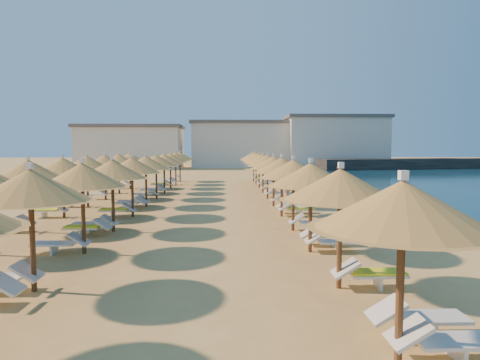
{
  "coord_description": "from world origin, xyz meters",
  "views": [
    {
      "loc": [
        0.16,
        -21.05,
        3.25
      ],
      "look_at": [
        0.98,
        4.0,
        1.3
      ],
      "focal_mm": 32.0,
      "sensor_mm": 36.0,
      "label": 1
    }
  ],
  "objects_px": {
    "beachgoer_a": "(287,193)",
    "parasol_row_west": "(146,164)",
    "parasol_row_east": "(274,163)",
    "jetty": "(415,164)",
    "beachgoer_b": "(287,185)"
  },
  "relations": [
    {
      "from": "jetty",
      "to": "parasol_row_west",
      "type": "distance_m",
      "value": 50.88
    },
    {
      "from": "parasol_row_east",
      "to": "beachgoer_a",
      "type": "height_order",
      "value": "parasol_row_east"
    },
    {
      "from": "parasol_row_east",
      "to": "beachgoer_b",
      "type": "height_order",
      "value": "parasol_row_east"
    },
    {
      "from": "jetty",
      "to": "parasol_row_west",
      "type": "xyz_separation_m",
      "value": [
        -32.39,
        -39.2,
        1.6
      ]
    },
    {
      "from": "jetty",
      "to": "parasol_row_west",
      "type": "relative_size",
      "value": 0.81
    },
    {
      "from": "parasol_row_east",
      "to": "parasol_row_west",
      "type": "relative_size",
      "value": 1.0
    },
    {
      "from": "jetty",
      "to": "beachgoer_a",
      "type": "distance_m",
      "value": 47.6
    },
    {
      "from": "parasol_row_east",
      "to": "jetty",
      "type": "bearing_deg",
      "value": 56.99
    },
    {
      "from": "beachgoer_a",
      "to": "parasol_row_west",
      "type": "bearing_deg",
      "value": -104.56
    },
    {
      "from": "parasol_row_west",
      "to": "beachgoer_a",
      "type": "distance_m",
      "value": 7.71
    },
    {
      "from": "parasol_row_east",
      "to": "parasol_row_west",
      "type": "bearing_deg",
      "value": 180.0
    },
    {
      "from": "jetty",
      "to": "parasol_row_east",
      "type": "height_order",
      "value": "parasol_row_east"
    },
    {
      "from": "parasol_row_east",
      "to": "beachgoer_b",
      "type": "relative_size",
      "value": 23.41
    },
    {
      "from": "jetty",
      "to": "parasol_row_east",
      "type": "relative_size",
      "value": 0.81
    },
    {
      "from": "beachgoer_a",
      "to": "beachgoer_b",
      "type": "distance_m",
      "value": 5.68
    }
  ]
}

